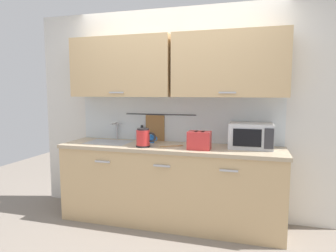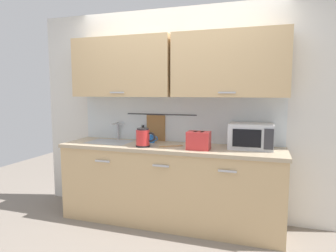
{
  "view_description": "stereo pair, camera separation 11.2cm",
  "coord_description": "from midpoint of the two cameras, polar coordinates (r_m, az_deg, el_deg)",
  "views": [
    {
      "loc": [
        0.89,
        -2.88,
        1.5
      ],
      "look_at": [
        -0.03,
        0.33,
        1.12
      ],
      "focal_mm": 31.55,
      "sensor_mm": 36.0,
      "label": 1
    },
    {
      "loc": [
        0.99,
        -2.85,
        1.5
      ],
      "look_at": [
        -0.03,
        0.33,
        1.12
      ],
      "focal_mm": 31.55,
      "sensor_mm": 36.0,
      "label": 2
    }
  ],
  "objects": [
    {
      "name": "electric_kettle",
      "position": [
        3.28,
        -3.84,
        -2.27
      ],
      "size": [
        0.23,
        0.16,
        0.21
      ],
      "color": "black",
      "rests_on": "counter_unit"
    },
    {
      "name": "sink_faucet",
      "position": [
        3.83,
        -8.92,
        -0.42
      ],
      "size": [
        0.09,
        0.17,
        0.22
      ],
      "color": "#B2B5BA",
      "rests_on": "counter_unit"
    },
    {
      "name": "wooden_spoon",
      "position": [
        3.31,
        2.23,
        -3.86
      ],
      "size": [
        0.25,
        0.17,
        0.01
      ],
      "color": "#9E7042",
      "rests_on": "counter_unit"
    },
    {
      "name": "toaster",
      "position": [
        3.15,
        6.94,
        -2.79
      ],
      "size": [
        0.26,
        0.17,
        0.19
      ],
      "color": "red",
      "rests_on": "counter_unit"
    },
    {
      "name": "ground",
      "position": [
        3.37,
        -0.31,
        -19.94
      ],
      "size": [
        8.0,
        8.0,
        0.0
      ],
      "primitive_type": "plane",
      "color": "slate"
    },
    {
      "name": "dish_soap_bottle",
      "position": [
        3.7,
        -3.99,
        -1.51
      ],
      "size": [
        0.06,
        0.06,
        0.2
      ],
      "color": "#3F8CD8",
      "rests_on": "counter_unit"
    },
    {
      "name": "back_wall_assembly",
      "position": [
        3.53,
        2.39,
        6.86
      ],
      "size": [
        3.7,
        0.41,
        2.5
      ],
      "color": "silver",
      "rests_on": "ground"
    },
    {
      "name": "microwave",
      "position": [
        3.31,
        16.66,
        -1.87
      ],
      "size": [
        0.46,
        0.35,
        0.27
      ],
      "color": "silver",
      "rests_on": "counter_unit"
    },
    {
      "name": "counter_unit",
      "position": [
        3.47,
        1.1,
        -11.02
      ],
      "size": [
        2.53,
        0.64,
        0.9
      ],
      "color": "tan",
      "rests_on": "ground"
    },
    {
      "name": "mug_near_sink",
      "position": [
        3.56,
        -2.25,
        -2.43
      ],
      "size": [
        0.12,
        0.08,
        0.09
      ],
      "color": "blue",
      "rests_on": "counter_unit"
    }
  ]
}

